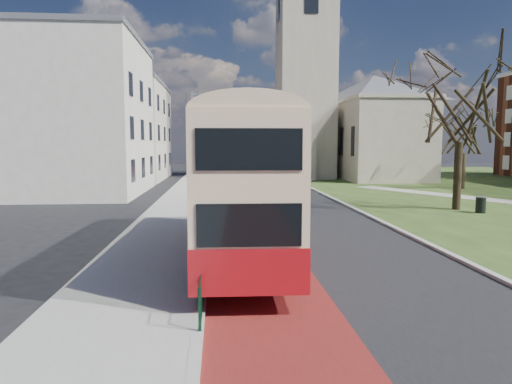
{
  "coord_description": "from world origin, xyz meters",
  "views": [
    {
      "loc": [
        -2.5,
        -17.63,
        4.18
      ],
      "look_at": [
        -0.82,
        3.09,
        2.0
      ],
      "focal_mm": 32.0,
      "sensor_mm": 36.0,
      "label": 1
    }
  ],
  "objects": [
    {
      "name": "kerb_east",
      "position": [
        6.1,
        22.0,
        0.07
      ],
      "size": [
        0.25,
        80.0,
        0.13
      ],
      "primitive_type": "cube",
      "color": "#999993",
      "rests_on": "ground"
    },
    {
      "name": "bus_lane",
      "position": [
        -1.2,
        20.0,
        0.01
      ],
      "size": [
        3.4,
        120.0,
        0.01
      ],
      "primitive_type": "cube",
      "color": "#591414",
      "rests_on": "ground"
    },
    {
      "name": "winter_tree_far",
      "position": [
        20.21,
        23.27,
        5.87
      ],
      "size": [
        5.98,
        5.98,
        8.43
      ],
      "rotation": [
        0.0,
        0.0,
        0.04
      ],
      "color": "#2F2717",
      "rests_on": "grass_green"
    },
    {
      "name": "gothic_church",
      "position": [
        12.56,
        38.0,
        13.13
      ],
      "size": [
        16.38,
        18.0,
        40.0
      ],
      "color": "gray",
      "rests_on": "ground"
    },
    {
      "name": "street_block_far",
      "position": [
        -14.0,
        38.0,
        5.76
      ],
      "size": [
        10.3,
        16.3,
        11.5
      ],
      "color": "beige",
      "rests_on": "ground"
    },
    {
      "name": "street_block_near",
      "position": [
        -14.0,
        22.0,
        6.51
      ],
      "size": [
        10.3,
        14.3,
        13.0
      ],
      "color": "beige",
      "rests_on": "ground"
    },
    {
      "name": "kerb_west",
      "position": [
        -3.0,
        20.0,
        0.07
      ],
      "size": [
        0.25,
        120.0,
        0.13
      ],
      "primitive_type": "cube",
      "color": "#999993",
      "rests_on": "ground"
    },
    {
      "name": "bus",
      "position": [
        -1.67,
        -0.89,
        2.99
      ],
      "size": [
        3.21,
        12.6,
        5.24
      ],
      "rotation": [
        0.0,
        0.0,
        -0.02
      ],
      "color": "maroon",
      "rests_on": "ground"
    },
    {
      "name": "litter_bin",
      "position": [
        13.28,
        8.53,
        0.55
      ],
      "size": [
        0.69,
        0.69,
        1.01
      ],
      "rotation": [
        0.0,
        0.0,
        0.11
      ],
      "color": "black",
      "rests_on": "grass_green"
    },
    {
      "name": "winter_tree_near",
      "position": [
        12.56,
        10.05,
        7.68
      ],
      "size": [
        7.88,
        7.88,
        11.03
      ],
      "rotation": [
        0.0,
        0.0,
        0.05
      ],
      "color": "black",
      "rests_on": "grass_green"
    },
    {
      "name": "ground",
      "position": [
        0.0,
        0.0,
        0.0
      ],
      "size": [
        160.0,
        160.0,
        0.0
      ],
      "primitive_type": "plane",
      "color": "black",
      "rests_on": "ground"
    },
    {
      "name": "pavement_west",
      "position": [
        -5.0,
        20.0,
        0.06
      ],
      "size": [
        4.0,
        120.0,
        0.12
      ],
      "primitive_type": "cube",
      "color": "gray",
      "rests_on": "ground"
    },
    {
      "name": "streetlamp",
      "position": [
        -4.35,
        18.0,
        4.59
      ],
      "size": [
        2.13,
        0.18,
        8.0
      ],
      "color": "gray",
      "rests_on": "pavement_west"
    },
    {
      "name": "pedestrian_railing",
      "position": [
        -2.95,
        4.0,
        0.55
      ],
      "size": [
        0.07,
        24.0,
        1.12
      ],
      "color": "#0B311D",
      "rests_on": "ground"
    },
    {
      "name": "road_carriageway",
      "position": [
        1.5,
        20.0,
        0.01
      ],
      "size": [
        9.0,
        120.0,
        0.01
      ],
      "primitive_type": "cube",
      "color": "black",
      "rests_on": "ground"
    }
  ]
}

